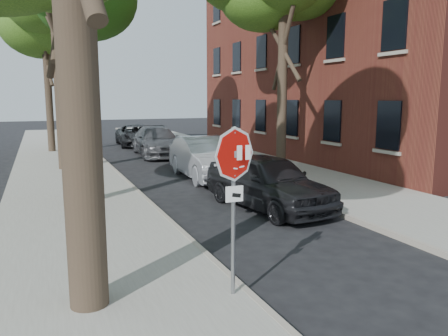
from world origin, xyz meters
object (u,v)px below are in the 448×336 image
object	(u,v)px
tree_far	(44,23)
car_c	(157,141)
apartment_building	(373,15)
car_a	(268,181)
car_d	(136,135)
car_b	(205,158)
stop_sign	(234,179)

from	to	relation	value
tree_far	car_c	size ratio (longest dim) A/B	1.72
apartment_building	tree_far	world-z (taller)	apartment_building
car_a	car_d	xyz separation A→B (m)	(0.00, 18.14, -0.09)
tree_far	car_a	xyz separation A→B (m)	(5.32, -16.19, -6.42)
apartment_building	car_b	bearing A→B (deg)	-160.77
apartment_building	stop_sign	size ratio (longest dim) A/B	7.74
car_b	stop_sign	bearing A→B (deg)	-105.79
stop_sign	tree_far	xyz separation A→B (m)	(-2.02, 21.14, 5.26)
tree_far	apartment_building	bearing A→B (deg)	-23.04
tree_far	car_b	distance (m)	13.86
car_b	car_d	bearing A→B (deg)	92.39
car_b	car_c	distance (m)	7.52
apartment_building	stop_sign	world-z (taller)	apartment_building
tree_far	car_a	world-z (taller)	tree_far
tree_far	car_d	size ratio (longest dim) A/B	1.86
stop_sign	car_c	bearing A→B (deg)	79.36
tree_far	car_c	bearing A→B (deg)	-33.84
stop_sign	tree_far	bearing A→B (deg)	95.46
tree_far	car_d	distance (m)	8.64
stop_sign	car_b	bearing A→B (deg)	71.82
apartment_building	car_d	xyz separation A→B (m)	(-11.40, 9.06, -6.96)
tree_far	stop_sign	bearing A→B (deg)	-84.54
apartment_building	tree_far	size ratio (longest dim) A/B	2.17
stop_sign	car_c	size ratio (longest dim) A/B	0.48
car_a	car_c	distance (m)	12.62
apartment_building	stop_sign	bearing A→B (deg)	-136.35
stop_sign	car_d	bearing A→B (deg)	81.86
stop_sign	car_a	xyz separation A→B (m)	(3.30, 4.95, -1.16)
stop_sign	car_d	world-z (taller)	stop_sign
car_b	car_d	xyz separation A→B (m)	(0.00, 13.03, -0.12)
car_b	car_d	world-z (taller)	car_b
car_b	car_c	bearing A→B (deg)	92.39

